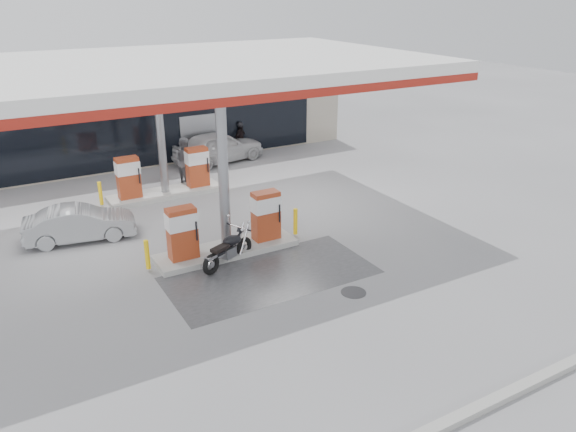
% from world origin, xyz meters
% --- Properties ---
extents(ground, '(90.00, 90.00, 0.00)m').
position_xyz_m(ground, '(0.00, 0.00, 0.00)').
color(ground, gray).
rests_on(ground, ground).
extents(wet_patch, '(6.00, 3.00, 0.00)m').
position_xyz_m(wet_patch, '(0.50, 0.00, 0.00)').
color(wet_patch, '#4C4C4F').
rests_on(wet_patch, ground).
extents(drain_cover, '(0.70, 0.70, 0.01)m').
position_xyz_m(drain_cover, '(2.00, -2.00, 0.00)').
color(drain_cover, '#38383A').
rests_on(drain_cover, ground).
extents(store_building, '(22.00, 8.22, 4.00)m').
position_xyz_m(store_building, '(0.01, 15.94, 2.01)').
color(store_building, '#C0B4A0').
rests_on(store_building, ground).
extents(canopy, '(16.00, 10.02, 5.51)m').
position_xyz_m(canopy, '(0.00, 5.00, 5.27)').
color(canopy, silver).
rests_on(canopy, ground).
extents(pump_island_near, '(5.14, 1.30, 1.78)m').
position_xyz_m(pump_island_near, '(0.00, 2.00, 0.71)').
color(pump_island_near, '#9E9E99').
rests_on(pump_island_near, ground).
extents(pump_island_far, '(5.14, 1.30, 1.78)m').
position_xyz_m(pump_island_far, '(0.00, 8.00, 0.71)').
color(pump_island_far, '#9E9E99').
rests_on(pump_island_far, ground).
extents(parked_motorcycle, '(1.98, 1.08, 1.08)m').
position_xyz_m(parked_motorcycle, '(-0.27, 1.22, 0.48)').
color(parked_motorcycle, black).
rests_on(parked_motorcycle, ground).
extents(sedan_white, '(4.64, 2.54, 1.50)m').
position_xyz_m(sedan_white, '(3.69, 11.20, 0.75)').
color(sedan_white, silver).
rests_on(sedan_white, ground).
extents(attendant, '(0.92, 1.09, 1.98)m').
position_xyz_m(attendant, '(1.27, 9.06, 0.99)').
color(attendant, '#56565B').
rests_on(attendant, ground).
extents(hatchback_silver, '(3.66, 1.81, 1.16)m').
position_xyz_m(hatchback_silver, '(-3.76, 5.27, 0.58)').
color(hatchback_silver, '#929699').
rests_on(hatchback_silver, ground).
extents(biker_walking, '(0.99, 0.80, 1.57)m').
position_xyz_m(biker_walking, '(5.13, 11.80, 0.79)').
color(biker_walking, black).
rests_on(biker_walking, ground).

